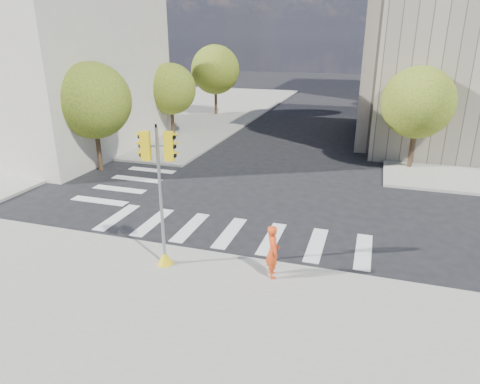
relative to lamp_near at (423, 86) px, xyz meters
The scene contains 14 objects.
ground 16.76m from the lamp_near, 119.74° to the right, with size 160.00×160.00×0.00m, color black.
sidewalk_far_left 30.79m from the lamp_near, 156.80° to the left, with size 28.00×40.00×0.15m, color gray.
classical_building 28.70m from the lamp_near, 167.91° to the right, with size 19.00×15.00×12.70m.
tree_lw_near 21.03m from the lamp_near, 151.61° to the right, with size 4.40×4.40×6.41m.
tree_lw_mid 18.52m from the lamp_near, behind, with size 4.00×4.00×5.77m.
tree_lw_far 21.03m from the lamp_near, 151.61° to the left, with size 4.80×4.80×6.95m.
tree_re_near 4.07m from the lamp_near, 97.13° to the right, with size 4.20×4.20×6.16m.
tree_re_mid 8.02m from the lamp_near, 93.58° to the left, with size 4.60×4.60×6.66m.
tree_re_far 20.02m from the lamp_near, 91.43° to the left, with size 4.00×4.00×5.88m.
lamp_near is the anchor object (origin of this frame).
lamp_far 14.00m from the lamp_near, 90.00° to the left, with size 0.35×0.18×8.11m.
traffic_signal 21.64m from the lamp_near, 115.81° to the right, with size 1.08×0.56×4.99m.
photographer 20.11m from the lamp_near, 106.32° to the right, with size 0.67×0.44×1.84m, color #DE4114.
planter_wall 25.88m from the lamp_near, 152.92° to the right, with size 6.00×0.40×0.50m, color silver.
Camera 1 is at (5.20, -17.29, 7.77)m, focal length 32.00 mm.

